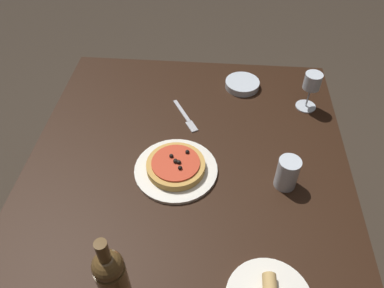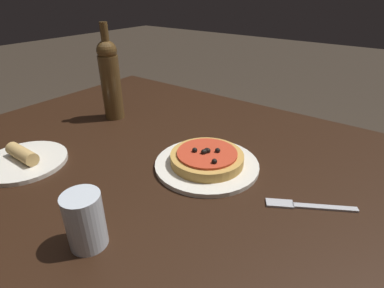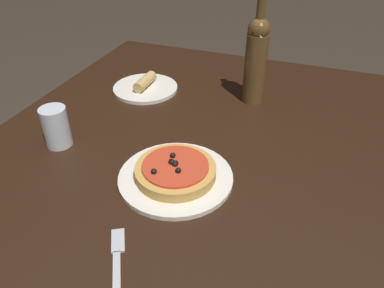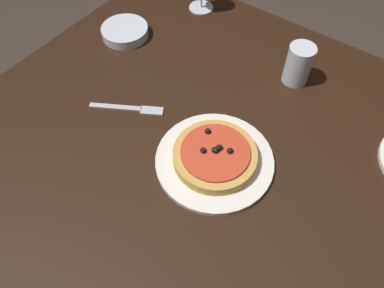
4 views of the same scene
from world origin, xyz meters
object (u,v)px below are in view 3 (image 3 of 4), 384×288
wine_bottle (256,59)px  side_plate (145,87)px  dinner_plate (176,177)px  water_cup (56,127)px  pizza (175,170)px  dining_table (178,178)px  fork (117,263)px

wine_bottle → side_plate: 0.39m
dinner_plate → water_cup: 0.36m
pizza → water_cup: water_cup is taller
dinner_plate → wine_bottle: (0.46, -0.08, 0.14)m
dining_table → pizza: (-0.09, -0.03, 0.11)m
wine_bottle → side_plate: size_ratio=1.47×
water_cup → dining_table: bearing=-78.8°
dining_table → fork: (-0.35, -0.02, 0.08)m
pizza → wine_bottle: bearing=-10.0°
dining_table → side_plate: bearing=38.1°
pizza → water_cup: (0.03, 0.35, 0.03)m
dining_table → wine_bottle: bearing=-17.3°
dinner_plate → fork: dinner_plate is taller
dining_table → dinner_plate: size_ratio=5.34×
dinner_plate → fork: 0.26m
dinner_plate → pizza: size_ratio=1.43×
dinner_plate → side_plate: 0.49m
dinner_plate → fork: size_ratio=1.54×
side_plate → water_cup: bearing=169.2°
dining_table → pizza: pizza is taller
water_cup → side_plate: size_ratio=0.50×
dinner_plate → water_cup: (0.03, 0.35, 0.05)m
wine_bottle → fork: (-0.72, 0.09, -0.14)m
wine_bottle → fork: size_ratio=1.81×
dinner_plate → fork: (-0.26, 0.01, -0.00)m
fork → water_cup: bearing=19.9°
pizza → fork: pizza is taller
dinner_plate → water_cup: bearing=85.7°
water_cup → wine_bottle: bearing=-45.2°
pizza → side_plate: pizza is taller
dining_table → wine_bottle: size_ratio=4.52×
dining_table → wine_bottle: 0.45m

